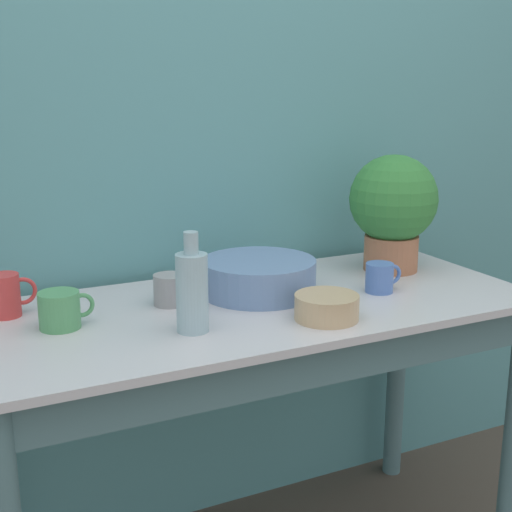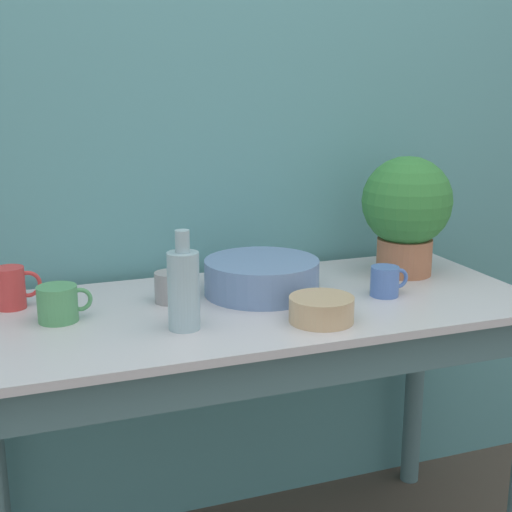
# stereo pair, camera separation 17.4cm
# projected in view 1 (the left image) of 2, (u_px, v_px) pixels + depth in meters

# --- Properties ---
(wall_back) EXTENTS (6.00, 0.05, 2.40)m
(wall_back) POSITION_uv_depth(u_px,v_px,m) (198.00, 124.00, 1.99)
(wall_back) COLOR teal
(wall_back) RESTS_ON ground_plane
(counter_table) EXTENTS (1.40, 0.62, 0.78)m
(counter_table) POSITION_uv_depth(u_px,v_px,m) (261.00, 363.00, 1.79)
(counter_table) COLOR slate
(counter_table) RESTS_ON ground_plane
(potted_plant) EXTENTS (0.25, 0.25, 0.33)m
(potted_plant) POSITION_uv_depth(u_px,v_px,m) (393.00, 206.00, 2.03)
(potted_plant) COLOR #A36647
(potted_plant) RESTS_ON counter_table
(bowl_wash_large) EXTENTS (0.30, 0.30, 0.09)m
(bowl_wash_large) POSITION_uv_depth(u_px,v_px,m) (259.00, 277.00, 1.84)
(bowl_wash_large) COLOR #6684B2
(bowl_wash_large) RESTS_ON counter_table
(bottle_tall) EXTENTS (0.07, 0.07, 0.23)m
(bottle_tall) POSITION_uv_depth(u_px,v_px,m) (192.00, 290.00, 1.56)
(bottle_tall) COLOR #93B2BC
(bottle_tall) RESTS_ON counter_table
(mug_grey) EXTENTS (0.11, 0.08, 0.08)m
(mug_grey) POSITION_uv_depth(u_px,v_px,m) (170.00, 289.00, 1.75)
(mug_grey) COLOR gray
(mug_grey) RESTS_ON counter_table
(mug_green) EXTENTS (0.13, 0.09, 0.08)m
(mug_green) POSITION_uv_depth(u_px,v_px,m) (60.00, 310.00, 1.59)
(mug_green) COLOR #4C935B
(mug_green) RESTS_ON counter_table
(mug_blue) EXTENTS (0.10, 0.07, 0.08)m
(mug_blue) POSITION_uv_depth(u_px,v_px,m) (380.00, 277.00, 1.85)
(mug_blue) COLOR #4C70B7
(mug_blue) RESTS_ON counter_table
(mug_red) EXTENTS (0.11, 0.07, 0.10)m
(mug_red) POSITION_uv_depth(u_px,v_px,m) (6.00, 295.00, 1.66)
(mug_red) COLOR #C63838
(mug_red) RESTS_ON counter_table
(bowl_small_tan) EXTENTS (0.15, 0.15, 0.06)m
(bowl_small_tan) POSITION_uv_depth(u_px,v_px,m) (327.00, 307.00, 1.65)
(bowl_small_tan) COLOR tan
(bowl_small_tan) RESTS_ON counter_table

